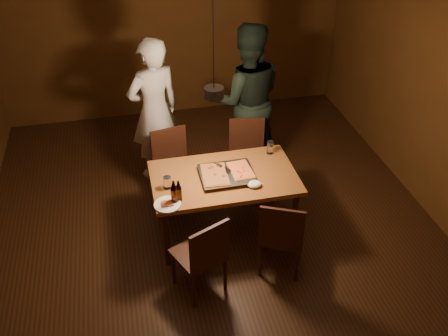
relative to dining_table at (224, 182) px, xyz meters
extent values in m
plane|color=#361B0E|center=(-0.11, -0.08, -0.68)|extent=(6.00, 6.00, 0.00)
plane|color=#553013|center=(-0.11, 2.92, 0.72)|extent=(5.00, 0.00, 5.00)
cube|color=#985826|center=(0.00, 0.00, 0.05)|extent=(1.50, 0.90, 0.05)
cylinder|color=#38190F|center=(-0.67, -0.37, -0.33)|extent=(0.06, 0.06, 0.70)
cylinder|color=#38190F|center=(0.67, -0.37, -0.33)|extent=(0.06, 0.06, 0.70)
cylinder|color=#38190F|center=(-0.67, 0.37, -0.33)|extent=(0.06, 0.06, 0.70)
cylinder|color=#38190F|center=(0.67, 0.37, -0.33)|extent=(0.06, 0.06, 0.70)
cube|color=#38190F|center=(-0.43, 0.65, -0.25)|extent=(0.49, 0.49, 0.04)
cube|color=#38190F|center=(-0.47, 0.84, -0.01)|extent=(0.42, 0.11, 0.45)
cube|color=#38190F|center=(0.44, 0.68, -0.25)|extent=(0.49, 0.49, 0.04)
cube|color=#38190F|center=(0.47, 0.86, -0.01)|extent=(0.42, 0.10, 0.45)
cube|color=#38190F|center=(-0.41, -0.74, -0.25)|extent=(0.56, 0.56, 0.04)
cube|color=#38190F|center=(-0.33, -0.91, -0.01)|extent=(0.40, 0.20, 0.45)
cube|color=#38190F|center=(0.44, -0.64, -0.25)|extent=(0.56, 0.56, 0.04)
cube|color=#38190F|center=(0.36, -0.81, -0.01)|extent=(0.39, 0.20, 0.45)
cube|color=silver|center=(0.03, -0.02, 0.10)|extent=(0.56, 0.47, 0.05)
cube|color=maroon|center=(-0.10, -0.03, 0.13)|extent=(0.28, 0.42, 0.02)
cube|color=gold|center=(0.17, -0.01, 0.13)|extent=(0.24, 0.36, 0.02)
cylinder|color=black|center=(-0.56, -0.32, 0.15)|extent=(0.07, 0.07, 0.16)
cone|color=black|center=(-0.56, -0.32, 0.28)|extent=(0.07, 0.07, 0.09)
cylinder|color=black|center=(-0.51, -0.29, 0.15)|extent=(0.06, 0.06, 0.14)
cone|color=black|center=(-0.51, -0.29, 0.26)|extent=(0.06, 0.06, 0.08)
cylinder|color=silver|center=(-0.59, -0.07, 0.14)|extent=(0.08, 0.08, 0.13)
cylinder|color=silver|center=(0.59, 0.31, 0.15)|extent=(0.07, 0.07, 0.15)
cylinder|color=white|center=(-0.63, -0.35, 0.08)|extent=(0.26, 0.26, 0.02)
cube|color=gold|center=(-0.63, -0.35, 0.10)|extent=(0.11, 0.09, 0.01)
ellipsoid|color=white|center=(0.26, -0.25, 0.10)|extent=(0.15, 0.11, 0.06)
imported|color=silver|center=(-0.57, 1.27, 0.23)|extent=(0.78, 0.65, 1.82)
imported|color=black|center=(0.56, 1.22, 0.28)|extent=(1.02, 0.85, 1.92)
cylinder|color=black|center=(-0.11, -0.08, 1.07)|extent=(0.18, 0.18, 0.10)
cylinder|color=black|center=(-0.11, -0.08, 1.62)|extent=(0.01, 0.01, 1.00)
camera|label=1|loc=(-0.91, -4.07, 3.09)|focal=40.00mm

